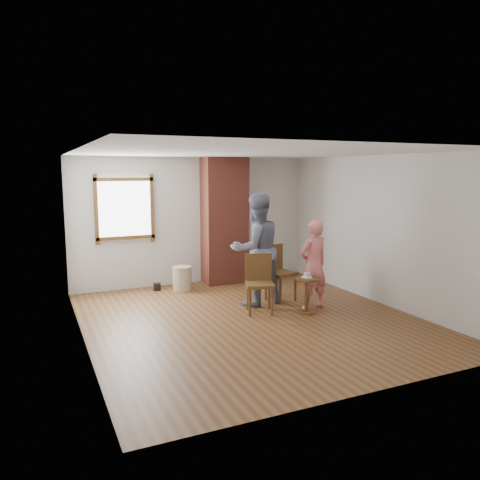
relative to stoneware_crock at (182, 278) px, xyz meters
name	(u,v)px	position (x,y,z in m)	size (l,w,h in m)	color
ground	(250,319)	(0.43, -2.20, -0.24)	(5.50, 5.50, 0.00)	brown
room_shell	(232,203)	(0.38, -1.59, 1.57)	(5.04, 5.52, 2.62)	silver
brick_chimney	(225,221)	(1.03, 0.30, 1.06)	(0.90, 0.50, 2.60)	#A54B3A
stoneware_crock	(182,278)	(0.00, 0.00, 0.00)	(0.37, 0.37, 0.48)	tan
dark_pot	(157,287)	(-0.45, 0.20, -0.17)	(0.14, 0.14, 0.14)	black
dining_chair_left	(259,280)	(0.75, -1.87, 0.30)	(0.57, 0.57, 0.96)	brown
dining_chair_right	(277,269)	(1.38, -1.35, 0.32)	(0.57, 0.57, 1.00)	brown
side_table	(307,289)	(1.41, -2.27, 0.16)	(0.40, 0.40, 0.60)	brown
cake_plate	(307,277)	(1.41, -2.27, 0.37)	(0.18, 0.18, 0.01)	white
cake_slice	(307,275)	(1.42, -2.27, 0.40)	(0.08, 0.07, 0.06)	white
man	(256,249)	(0.90, -1.44, 0.74)	(0.95, 0.74, 1.96)	#121B33
person_pink	(313,264)	(1.66, -2.09, 0.52)	(0.56, 0.36, 1.53)	#EC7A76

